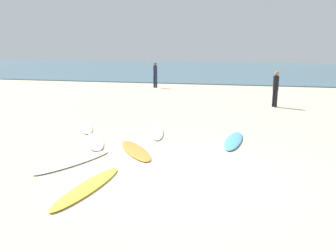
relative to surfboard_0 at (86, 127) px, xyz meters
name	(u,v)px	position (x,y,z in m)	size (l,w,h in m)	color
ground_plane	(184,173)	(4.50, -3.83, -0.03)	(120.00, 120.00, 0.00)	beige
ocean_water	(239,69)	(4.50, 36.01, 0.01)	(120.00, 40.00, 0.08)	#426675
surfboard_0	(86,127)	(0.00, 0.00, 0.00)	(0.49, 2.26, 0.06)	silver
surfboard_1	(233,141)	(5.54, -0.69, 0.01)	(0.51, 2.36, 0.08)	#4F9FDC
surfboard_2	(95,141)	(1.20, -1.78, 0.01)	(0.52, 2.25, 0.08)	white
surfboard_3	(74,162)	(1.52, -3.77, 0.00)	(0.50, 2.42, 0.06)	silver
surfboard_4	(88,187)	(2.64, -5.23, 0.00)	(0.49, 2.55, 0.07)	yellow
surfboard_5	(136,150)	(2.80, -2.43, 0.00)	(0.56, 2.20, 0.07)	orange
surfboard_6	(156,131)	(2.76, 0.01, 0.00)	(0.49, 2.57, 0.07)	white
beachgoer_near	(276,87)	(7.24, 6.46, 0.98)	(0.38, 0.38, 1.81)	black
beachgoer_mid	(155,73)	(-0.88, 13.18, 1.02)	(0.37, 0.37, 1.86)	#191E33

